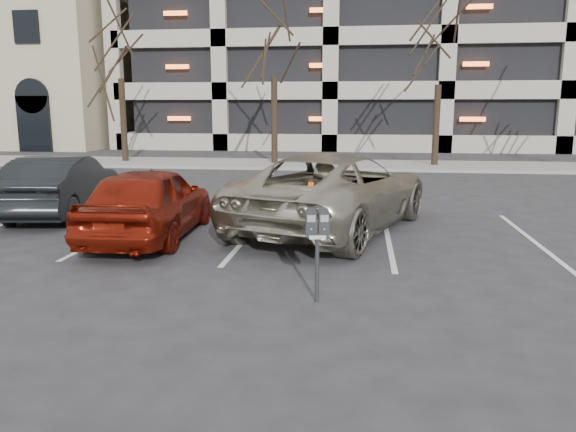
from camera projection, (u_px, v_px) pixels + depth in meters
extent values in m
plane|color=#28282B|center=(308.00, 266.00, 9.22)|extent=(140.00, 140.00, 0.00)
cube|color=gray|center=(342.00, 165.00, 24.78)|extent=(80.00, 4.00, 0.12)
cube|color=silver|center=(1.00, 225.00, 12.33)|extent=(0.10, 5.20, 0.00)
cube|color=silver|center=(122.00, 229.00, 11.98)|extent=(0.10, 5.20, 0.00)
cube|color=silver|center=(251.00, 233.00, 11.63)|extent=(0.10, 5.20, 0.00)
cube|color=silver|center=(388.00, 237.00, 11.28)|extent=(0.10, 5.20, 0.00)
cube|color=silver|center=(533.00, 241.00, 10.93)|extent=(0.10, 5.20, 0.00)
cube|color=black|center=(525.00, 13.00, 39.09)|extent=(49.92, 19.20, 18.00)
cylinder|color=black|center=(123.00, 121.00, 25.68)|extent=(0.28, 0.28, 3.83)
cylinder|color=black|center=(274.00, 122.00, 24.80)|extent=(0.28, 0.28, 3.84)
cylinder|color=black|center=(436.00, 127.00, 23.96)|extent=(0.28, 0.28, 3.50)
cylinder|color=black|center=(317.00, 269.00, 7.43)|extent=(0.06, 0.06, 0.90)
cube|color=black|center=(317.00, 235.00, 7.34)|extent=(0.31, 0.15, 0.06)
cube|color=silver|center=(318.00, 237.00, 7.29)|extent=(0.22, 0.04, 0.05)
cube|color=gray|center=(311.00, 219.00, 7.23)|extent=(0.11, 0.02, 0.09)
cube|color=gray|center=(325.00, 219.00, 7.24)|extent=(0.11, 0.02, 0.09)
imported|color=#ADA893|center=(334.00, 191.00, 11.86)|extent=(4.55, 6.45, 1.63)
cube|color=#EC4404|center=(314.00, 156.00, 10.74)|extent=(0.10, 0.20, 0.01)
imported|color=maroon|center=(150.00, 202.00, 11.05)|extent=(1.89, 4.34, 1.46)
imported|color=black|center=(62.00, 185.00, 13.46)|extent=(2.11, 4.52, 1.43)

